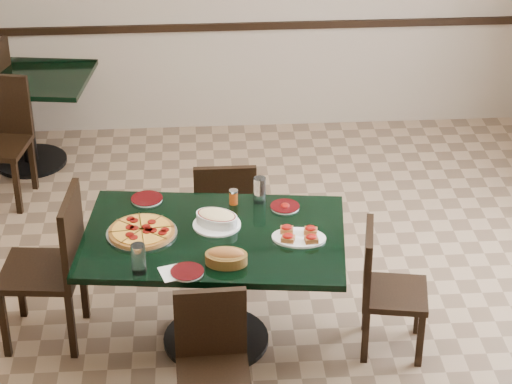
{
  "coord_description": "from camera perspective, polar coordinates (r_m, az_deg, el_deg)",
  "views": [
    {
      "loc": [
        -0.28,
        -5.01,
        3.71
      ],
      "look_at": [
        0.06,
        0.0,
        0.89
      ],
      "focal_mm": 70.0,
      "sensor_mm": 36.0,
      "label": 1
    }
  ],
  "objects": [
    {
      "name": "back_chair_near",
      "position": [
        7.55,
        -14.44,
        3.35
      ],
      "size": [
        0.5,
        0.5,
        0.92
      ],
      "rotation": [
        0.0,
        0.0,
        -0.18
      ],
      "color": "black",
      "rests_on": "floor"
    },
    {
      "name": "room_shell",
      "position": [
        7.31,
        6.73,
        8.83
      ],
      "size": [
        5.5,
        5.5,
        5.5
      ],
      "color": "silver",
      "rests_on": "floor"
    },
    {
      "name": "side_plate_far_r",
      "position": [
        5.87,
        1.67,
        -0.83
      ],
      "size": [
        0.17,
        0.17,
        0.03
      ],
      "rotation": [
        0.0,
        0.0,
        0.07
      ],
      "color": "white",
      "rests_on": "main_table"
    },
    {
      "name": "side_plate_far_l",
      "position": [
        5.99,
        -6.25,
        -0.4
      ],
      "size": [
        0.19,
        0.19,
        0.02
      ],
      "rotation": [
        0.0,
        0.0,
        -0.08
      ],
      "color": "white",
      "rests_on": "main_table"
    },
    {
      "name": "back_table",
      "position": [
        7.96,
        -13.12,
        4.99
      ],
      "size": [
        1.13,
        0.89,
        0.75
      ],
      "rotation": [
        0.0,
        0.0,
        -0.14
      ],
      "color": "black",
      "rests_on": "floor"
    },
    {
      "name": "water_glass_a",
      "position": [
        5.9,
        0.21,
        0.12
      ],
      "size": [
        0.07,
        0.07,
        0.16
      ],
      "primitive_type": "cylinder",
      "color": "white",
      "rests_on": "main_table"
    },
    {
      "name": "chair_left",
      "position": [
        5.89,
        -11.41,
        -3.84
      ],
      "size": [
        0.49,
        0.49,
        0.97
      ],
      "rotation": [
        0.0,
        0.0,
        -1.67
      ],
      "color": "black",
      "rests_on": "floor"
    },
    {
      "name": "bruschetta_platter",
      "position": [
        5.57,
        2.47,
        -2.49
      ],
      "size": [
        0.34,
        0.26,
        0.05
      ],
      "rotation": [
        0.0,
        0.0,
        -0.18
      ],
      "color": "white",
      "rests_on": "main_table"
    },
    {
      "name": "chair_near",
      "position": [
        5.21,
        -2.52,
        -9.48
      ],
      "size": [
        0.39,
        0.39,
        0.8
      ],
      "rotation": [
        0.0,
        0.0,
        0.04
      ],
      "color": "black",
      "rests_on": "floor"
    },
    {
      "name": "water_glass_b",
      "position": [
        5.29,
        -6.73,
        -3.8
      ],
      "size": [
        0.08,
        0.08,
        0.17
      ],
      "primitive_type": "cylinder",
      "color": "white",
      "rests_on": "main_table"
    },
    {
      "name": "pepperoni_pizza",
      "position": [
        5.65,
        -6.55,
        -2.25
      ],
      "size": [
        0.4,
        0.4,
        0.04
      ],
      "rotation": [
        0.0,
        0.0,
        0.11
      ],
      "color": "silver",
      "rests_on": "main_table"
    },
    {
      "name": "napkin_setting",
      "position": [
        5.31,
        -4.65,
        -4.6
      ],
      "size": [
        0.19,
        0.19,
        0.01
      ],
      "rotation": [
        0.0,
        0.0,
        0.29
      ],
      "color": "white",
      "rests_on": "main_table"
    },
    {
      "name": "chair_right",
      "position": [
        5.8,
        7.27,
        -5.26
      ],
      "size": [
        0.43,
        0.43,
        0.8
      ],
      "rotation": [
        0.0,
        0.0,
        1.39
      ],
      "color": "black",
      "rests_on": "floor"
    },
    {
      "name": "side_plate_near",
      "position": [
        5.3,
        -3.95,
        -4.58
      ],
      "size": [
        0.18,
        0.18,
        0.02
      ],
      "rotation": [
        0.0,
        0.0,
        0.11
      ],
      "color": "white",
      "rests_on": "main_table"
    },
    {
      "name": "pepper_shaker",
      "position": [
        5.89,
        -1.3,
        -0.27
      ],
      "size": [
        0.05,
        0.05,
        0.09
      ],
      "color": "#AC4A12",
      "rests_on": "main_table"
    },
    {
      "name": "floor",
      "position": [
        6.24,
        -0.53,
        -7.13
      ],
      "size": [
        5.5,
        5.5,
        0.0
      ],
      "primitive_type": "plane",
      "color": "#8A6D4F",
      "rests_on": "ground"
    },
    {
      "name": "chair_far",
      "position": [
        6.4,
        -1.78,
        -1.12
      ],
      "size": [
        0.39,
        0.39,
        0.84
      ],
      "rotation": [
        0.0,
        0.0,
        3.14
      ],
      "color": "black",
      "rests_on": "floor"
    },
    {
      "name": "lasagna_casserole",
      "position": [
        5.68,
        -2.26,
        -1.53
      ],
      "size": [
        0.29,
        0.28,
        0.09
      ],
      "rotation": [
        0.0,
        0.0,
        -0.47
      ],
      "color": "white",
      "rests_on": "main_table"
    },
    {
      "name": "bread_basket",
      "position": [
        5.35,
        -1.72,
        -3.73
      ],
      "size": [
        0.25,
        0.19,
        0.1
      ],
      "rotation": [
        0.0,
        0.0,
        -0.13
      ],
      "color": "brown",
      "rests_on": "main_table"
    },
    {
      "name": "main_table",
      "position": [
        5.72,
        -2.4,
        -3.99
      ],
      "size": [
        1.57,
        1.11,
        0.75
      ],
      "rotation": [
        0.0,
        0.0,
        -0.12
      ],
      "color": "black",
      "rests_on": "floor"
    }
  ]
}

